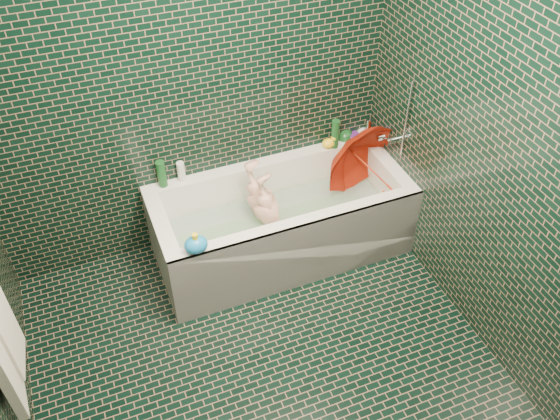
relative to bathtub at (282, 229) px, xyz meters
name	(u,v)px	position (x,y,z in m)	size (l,w,h in m)	color
floor	(275,388)	(-0.45, -1.01, -0.21)	(2.80, 2.80, 0.00)	black
wall_back	(187,80)	(-0.45, 0.39, 1.04)	(2.80, 2.80, 0.00)	black
wall_right	(518,163)	(0.85, -1.01, 1.04)	(2.80, 2.80, 0.00)	black
bathtub	(282,229)	(0.00, 0.00, 0.00)	(1.70, 0.75, 0.55)	white
bath_mat	(281,233)	(0.00, 0.02, -0.06)	(1.35, 0.47, 0.01)	#50C928
water	(281,218)	(0.00, 0.02, 0.09)	(1.48, 0.53, 0.00)	silver
faucet	(395,135)	(0.81, 0.01, 0.56)	(0.18, 0.19, 0.55)	silver
child	(271,218)	(-0.07, 0.03, 0.10)	(0.33, 0.21, 0.89)	#E7A990
umbrella	(370,169)	(0.64, -0.01, 0.35)	(0.57, 0.57, 0.50)	red
soap_bottle_a	(365,136)	(0.80, 0.35, 0.34)	(0.10, 0.10, 0.26)	white
soap_bottle_b	(356,140)	(0.72, 0.33, 0.34)	(0.08, 0.08, 0.18)	#5B217D
soap_bottle_c	(349,141)	(0.66, 0.34, 0.34)	(0.13, 0.13, 0.17)	#15491E
bottle_right_tall	(335,134)	(0.53, 0.32, 0.45)	(0.06, 0.06, 0.22)	#15491E
bottle_right_pump	(369,129)	(0.80, 0.32, 0.42)	(0.05, 0.05, 0.16)	silver
bottle_left_tall	(162,174)	(-0.70, 0.35, 0.43)	(0.06, 0.06, 0.19)	#15491E
bottle_left_short	(181,171)	(-0.57, 0.36, 0.41)	(0.05, 0.05, 0.14)	white
rubber_duck	(330,142)	(0.49, 0.32, 0.38)	(0.13, 0.09, 0.10)	yellow
bath_toy	(196,244)	(-0.66, -0.32, 0.40)	(0.14, 0.12, 0.14)	#1780D1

